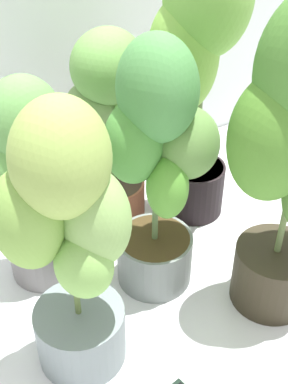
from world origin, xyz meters
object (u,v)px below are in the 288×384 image
potted_plant_back_left (25,176)px  potted_plant_back_center (111,116)px  potted_plant_center (158,164)px  potted_plant_front_left (70,240)px  potted_plant_back_right (197,56)px

potted_plant_back_left → potted_plant_back_center: size_ratio=0.97×
potted_plant_center → potted_plant_front_left: bearing=-154.1°
potted_plant_center → potted_plant_front_left: 0.39m
potted_plant_back_right → potted_plant_front_left: bearing=-146.4°
potted_plant_back_right → potted_plant_back_left: bearing=-177.2°
potted_plant_back_right → potted_plant_back_left: 0.69m
potted_plant_back_right → potted_plant_center: 0.44m
potted_plant_back_left → potted_plant_front_left: bearing=-91.9°
potted_plant_front_left → potted_plant_back_right: bearing=33.6°
potted_plant_back_center → potted_plant_back_right: bearing=-25.3°
potted_plant_back_right → potted_plant_center: potted_plant_back_right is taller
potted_plant_center → potted_plant_back_right: bearing=41.2°
potted_plant_back_right → potted_plant_back_center: bearing=154.7°
potted_plant_back_right → potted_plant_front_left: potted_plant_back_right is taller
potted_plant_front_left → potted_plant_back_left: size_ratio=1.16×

